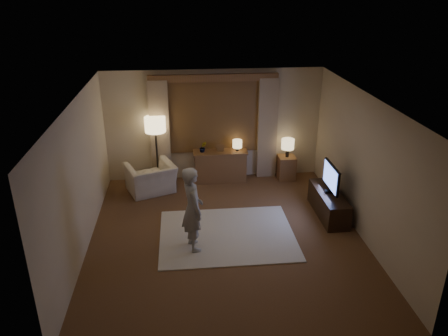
{
  "coord_description": "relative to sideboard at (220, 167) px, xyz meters",
  "views": [
    {
      "loc": [
        -0.73,
        -6.95,
        4.39
      ],
      "look_at": [
        0.02,
        0.6,
        1.13
      ],
      "focal_mm": 35.0,
      "sensor_mm": 36.0,
      "label": 1
    }
  ],
  "objects": [
    {
      "name": "tv",
      "position": [
        2.02,
        -1.89,
        0.48
      ],
      "size": [
        0.2,
        0.83,
        0.6
      ],
      "color": "black",
      "rests_on": "tv_stand"
    },
    {
      "name": "room",
      "position": [
        -0.12,
        -2.0,
        0.98
      ],
      "size": [
        5.04,
        5.54,
        2.64
      ],
      "color": "brown",
      "rests_on": "ground"
    },
    {
      "name": "table_lamp_sideboard",
      "position": [
        0.4,
        0.0,
        0.55
      ],
      "size": [
        0.22,
        0.22,
        0.3
      ],
      "color": "black",
      "rests_on": "sideboard"
    },
    {
      "name": "tv_stand",
      "position": [
        2.03,
        -1.89,
        -0.1
      ],
      "size": [
        0.45,
        1.4,
        0.5
      ],
      "primitive_type": "cube",
      "color": "black",
      "rests_on": "floor"
    },
    {
      "name": "armchair",
      "position": [
        -1.6,
        -0.46,
        -0.02
      ],
      "size": [
        1.26,
        1.19,
        0.66
      ],
      "primitive_type": "imported",
      "rotation": [
        0.0,
        0.0,
        -2.76
      ],
      "color": "beige",
      "rests_on": "floor"
    },
    {
      "name": "person",
      "position": [
        -0.74,
        -2.83,
        0.44
      ],
      "size": [
        0.5,
        0.64,
        1.54
      ],
      "primitive_type": "imported",
      "rotation": [
        0.0,
        0.0,
        1.83
      ],
      "color": "#B0ABA2",
      "rests_on": "rug"
    },
    {
      "name": "plant",
      "position": [
        -0.4,
        0.0,
        0.5
      ],
      "size": [
        0.17,
        0.13,
        0.3
      ],
      "primitive_type": "imported",
      "color": "#999999",
      "rests_on": "sideboard"
    },
    {
      "name": "sideboard",
      "position": [
        0.0,
        0.0,
        0.0
      ],
      "size": [
        1.2,
        0.4,
        0.7
      ],
      "primitive_type": "cube",
      "color": "brown",
      "rests_on": "floor"
    },
    {
      "name": "table_lamp_side",
      "position": [
        1.59,
        -0.05,
        0.52
      ],
      "size": [
        0.3,
        0.3,
        0.44
      ],
      "color": "black",
      "rests_on": "side_table"
    },
    {
      "name": "floor_lamp",
      "position": [
        -1.46,
        0.0,
        1.0
      ],
      "size": [
        0.47,
        0.47,
        1.61
      ],
      "color": "black",
      "rests_on": "floor"
    },
    {
      "name": "side_table",
      "position": [
        1.59,
        -0.05,
        -0.07
      ],
      "size": [
        0.4,
        0.4,
        0.56
      ],
      "primitive_type": "cube",
      "color": "brown",
      "rests_on": "floor"
    },
    {
      "name": "picture_frame",
      "position": [
        -0.0,
        0.0,
        0.45
      ],
      "size": [
        0.16,
        0.02,
        0.2
      ],
      "primitive_type": "cube",
      "color": "brown",
      "rests_on": "sideboard"
    },
    {
      "name": "rug",
      "position": [
        -0.1,
        -2.46,
        -0.34
      ],
      "size": [
        2.5,
        2.0,
        0.02
      ],
      "primitive_type": "cube",
      "color": "beige",
      "rests_on": "floor"
    }
  ]
}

